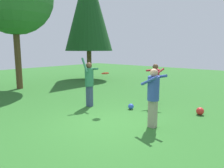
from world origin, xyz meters
The scene contains 8 objects.
ground_plane centered at (0.00, 0.00, 0.00)m, with size 40.00×40.00×0.00m, color #2D6B28.
person_thrower centered at (0.98, 1.95, 1.05)m, with size 0.56×0.61×1.94m.
person_catcher centered at (0.54, -1.17, 1.03)m, with size 0.55×0.64×1.72m.
person_bystander centered at (2.78, 0.04, 1.00)m, with size 0.71×0.67×1.68m.
frisbee centered at (0.80, 0.93, 1.41)m, with size 0.37×0.37×0.10m.
ball_red centered at (2.67, -1.82, 0.13)m, with size 0.26×0.26×0.26m, color red.
ball_blue centered at (1.69, 0.43, 0.11)m, with size 0.21×0.21×0.21m, color blue.
tree_far_right centered at (6.39, 7.64, 5.19)m, with size 3.47×3.47×8.29m.
Camera 1 is at (-4.88, -4.26, 2.28)m, focal length 34.95 mm.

